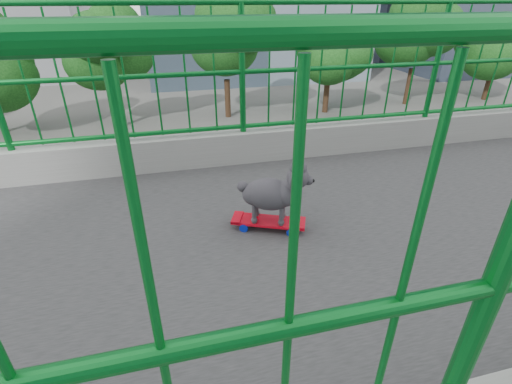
{
  "coord_description": "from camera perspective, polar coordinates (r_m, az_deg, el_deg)",
  "views": [
    {
      "loc": [
        1.89,
        -0.69,
        8.44
      ],
      "look_at": [
        -0.73,
        -0.04,
        6.99
      ],
      "focal_mm": 25.57,
      "sensor_mm": 36.0,
      "label": 1
    }
  ],
  "objects": [
    {
      "name": "road",
      "position": [
        17.12,
        -9.81,
        -1.69
      ],
      "size": [
        18.0,
        90.0,
        0.02
      ],
      "primitive_type": "cube",
      "color": "black",
      "rests_on": "ground"
    },
    {
      "name": "railing",
      "position": [
        2.36,
        5.22,
        -3.29
      ],
      "size": [
        3.0,
        24.0,
        1.42
      ],
      "color": "gray",
      "rests_on": "footbridge"
    },
    {
      "name": "street_trees",
      "position": [
        28.22,
        -10.93,
        20.23
      ],
      "size": [
        5.3,
        60.4,
        7.26
      ],
      "color": "black",
      "rests_on": "ground"
    },
    {
      "name": "skateboard",
      "position": [
        2.55,
        1.96,
        -4.74
      ],
      "size": [
        0.34,
        0.53,
        0.07
      ],
      "rotation": [
        0.0,
        0.0,
        -0.41
      ],
      "color": "red",
      "rests_on": "footbridge"
    },
    {
      "name": "poodle",
      "position": [
        2.43,
        2.69,
        0.04
      ],
      "size": [
        0.32,
        0.47,
        0.42
      ],
      "rotation": [
        0.0,
        0.0,
        -0.41
      ],
      "color": "#29262B",
      "rests_on": "skateboard"
    },
    {
      "name": "car_0",
      "position": [
        12.84,
        20.65,
        -10.96
      ],
      "size": [
        1.67,
        4.16,
        1.42
      ],
      "primitive_type": "imported",
      "color": "#A6A6AB",
      "rests_on": "ground"
    },
    {
      "name": "car_2",
      "position": [
        18.5,
        16.05,
        2.24
      ],
      "size": [
        2.2,
        4.77,
        1.33
      ],
      "primitive_type": "imported",
      "rotation": [
        0.0,
        0.0,
        3.14
      ],
      "color": "silver",
      "rests_on": "ground"
    },
    {
      "name": "car_3",
      "position": [
        21.37,
        13.9,
        6.39
      ],
      "size": [
        2.16,
        5.32,
        1.55
      ],
      "primitive_type": "imported",
      "rotation": [
        0.0,
        0.0,
        3.14
      ],
      "color": "#BB0714",
      "rests_on": "ground"
    },
    {
      "name": "car_4",
      "position": [
        24.06,
        10.58,
        9.26
      ],
      "size": [
        1.88,
        4.67,
        1.59
      ],
      "primitive_type": "imported",
      "rotation": [
        0.0,
        0.0,
        3.14
      ],
      "color": "silver",
      "rests_on": "ground"
    },
    {
      "name": "car_5",
      "position": [
        11.11,
        -17.74,
        -17.33
      ],
      "size": [
        1.58,
        4.53,
        1.49
      ],
      "primitive_type": "imported",
      "color": "#A6A6AB",
      "rests_on": "ground"
    },
    {
      "name": "car_6",
      "position": [
        14.89,
        13.5,
        -3.58
      ],
      "size": [
        2.58,
        5.6,
        1.56
      ],
      "primitive_type": "imported",
      "color": "black",
      "rests_on": "ground"
    }
  ]
}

